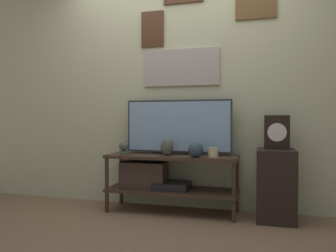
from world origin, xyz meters
TOP-DOWN VIEW (x-y plane):
  - ground_plane at (0.00, 0.00)m, footprint 12.00×12.00m
  - wall_back at (0.00, 0.51)m, footprint 6.40×0.08m
  - media_console at (-0.12, 0.25)m, footprint 1.33×0.42m
  - television at (0.05, 0.34)m, footprint 1.11×0.05m
  - vase_round_glass at (0.27, 0.12)m, footprint 0.15×0.15m
  - vase_urn_stoneware at (-0.03, 0.19)m, footprint 0.13×0.10m
  - candle_jar at (0.43, 0.17)m, footprint 0.10×0.10m
  - decorative_bust at (-0.48, 0.14)m, footprint 0.10×0.10m
  - side_table at (1.01, 0.25)m, footprint 0.35×0.41m
  - mantel_clock at (1.01, 0.30)m, footprint 0.23×0.11m

SIDE VIEW (x-z plane):
  - ground_plane at x=0.00m, z-range 0.00..0.00m
  - side_table at x=1.01m, z-range 0.00..0.66m
  - media_console at x=-0.12m, z-range 0.08..0.66m
  - candle_jar at x=0.43m, z-range 0.58..0.67m
  - decorative_bust at x=-0.48m, z-range 0.58..0.72m
  - vase_round_glass at x=0.27m, z-range 0.58..0.73m
  - vase_urn_stoneware at x=-0.03m, z-range 0.58..0.76m
  - mantel_clock at x=1.01m, z-range 0.66..0.98m
  - television at x=0.05m, z-range 0.59..1.15m
  - wall_back at x=0.00m, z-range 0.01..2.71m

